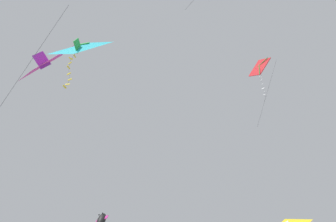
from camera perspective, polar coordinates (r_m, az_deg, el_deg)
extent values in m
ellipsoid|color=black|center=(30.10, -9.82, -15.65)|extent=(1.07, 0.87, 1.48)
cube|color=#DB2D93|center=(29.98, -9.22, -15.24)|extent=(0.23, 0.50, 0.30)
cube|color=#DB2D93|center=(30.44, -10.22, -15.60)|extent=(0.23, 0.50, 0.30)
sphere|color=black|center=(30.16, -9.62, -14.63)|extent=(0.15, 0.13, 0.13)
sphere|color=black|center=(30.40, -10.13, -14.83)|extent=(0.15, 0.13, 0.13)
pyramid|color=#1EB2C6|center=(17.40, -12.91, 9.12)|extent=(0.98, 2.26, 1.33)
cube|color=green|center=(17.21, -13.19, 9.37)|extent=(0.72, 0.19, 0.78)
cube|color=green|center=(17.95, -12.38, 9.64)|extent=(0.20, 0.56, 0.15)
cylinder|color=#47474C|center=(16.64, -13.58, 8.17)|extent=(0.04, 0.03, 0.28)
cube|color=yellow|center=(16.52, -13.60, 7.88)|extent=(0.17, 0.03, 0.06)
cylinder|color=#47474C|center=(16.40, -13.87, 7.70)|extent=(0.06, 0.13, 0.28)
cube|color=yellow|center=(16.28, -14.15, 7.52)|extent=(0.16, 0.10, 0.06)
cylinder|color=#47474C|center=(16.17, -14.20, 7.19)|extent=(0.02, 0.04, 0.28)
cube|color=yellow|center=(16.07, -14.25, 6.86)|extent=(0.06, 0.17, 0.06)
cylinder|color=#47474C|center=(15.96, -14.36, 6.56)|extent=(0.02, 0.02, 0.28)
cube|color=yellow|center=(15.85, -14.46, 6.26)|extent=(0.17, 0.03, 0.06)
cylinder|color=#47474C|center=(15.77, -14.43, 5.81)|extent=(0.01, 0.12, 0.28)
cube|color=yellow|center=(15.69, -14.40, 5.35)|extent=(0.04, 0.17, 0.06)
cylinder|color=#47474C|center=(15.59, -14.33, 4.93)|extent=(0.06, 0.10, 0.28)
cube|color=yellow|center=(15.50, -14.26, 4.52)|extent=(0.02, 0.17, 0.06)
cylinder|color=#47474C|center=(15.40, -14.43, 4.18)|extent=(0.05, 0.02, 0.28)
cube|color=yellow|center=(15.30, -14.60, 3.83)|extent=(0.07, 0.17, 0.06)
cylinder|color=#47474C|center=(15.17, -14.79, 3.65)|extent=(0.03, 0.13, 0.28)
cube|color=yellow|center=(15.03, -14.99, 3.47)|extent=(0.17, 0.04, 0.06)
cylinder|color=#47474C|center=(14.67, -19.66, 6.80)|extent=(0.94, 2.93, 4.45)
cube|color=red|center=(25.25, 13.33, 6.30)|extent=(0.90, 1.68, 1.85)
cylinder|color=green|center=(25.24, 13.30, 6.36)|extent=(0.64, 0.22, 2.09)
cylinder|color=green|center=(25.38, 13.29, 6.51)|extent=(0.85, 1.30, 0.04)
cylinder|color=#47474C|center=(24.17, 13.43, 5.08)|extent=(0.02, 0.02, 0.24)
cube|color=white|center=(24.08, 13.49, 4.91)|extent=(0.12, 0.15, 0.06)
cylinder|color=#47474C|center=(23.93, 13.46, 4.88)|extent=(0.03, 0.19, 0.24)
cube|color=white|center=(23.78, 13.43, 4.85)|extent=(0.17, 0.05, 0.06)
cylinder|color=#47474C|center=(23.70, 13.51, 4.66)|extent=(0.04, 0.03, 0.24)
cube|color=white|center=(23.61, 13.59, 4.47)|extent=(0.14, 0.13, 0.06)
cylinder|color=#47474C|center=(23.56, 13.66, 4.17)|extent=(0.02, 0.13, 0.24)
cube|color=white|center=(23.52, 13.74, 3.88)|extent=(0.16, 0.10, 0.06)
cylinder|color=#47474C|center=(23.47, 13.80, 3.56)|extent=(0.03, 0.14, 0.24)
cube|color=white|center=(23.43, 13.86, 3.25)|extent=(0.06, 0.17, 0.06)
cylinder|color=#47474C|center=(23.38, 13.98, 2.99)|extent=(0.05, 0.11, 0.24)
cube|color=white|center=(23.32, 14.11, 2.72)|extent=(0.17, 0.05, 0.06)
cylinder|color=#47474C|center=(23.23, 14.10, 2.55)|extent=(0.06, 0.05, 0.24)
cube|color=white|center=(23.13, 14.09, 2.37)|extent=(0.10, 0.16, 0.06)
cylinder|color=#47474C|center=(22.99, 14.11, 2.30)|extent=(0.02, 0.16, 0.24)
cube|color=white|center=(22.85, 14.13, 2.23)|extent=(0.17, 0.05, 0.06)
cylinder|color=#47474C|center=(21.72, 14.48, 2.96)|extent=(0.48, 1.91, 5.13)
pyramid|color=#DB2D93|center=(21.54, -17.46, 6.92)|extent=(1.55, 3.47, 1.96)
cube|color=purple|center=(21.33, -18.10, 7.15)|extent=(1.14, 0.26, 1.22)
cube|color=purple|center=(22.30, -16.31, 7.60)|extent=(0.29, 0.85, 0.22)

